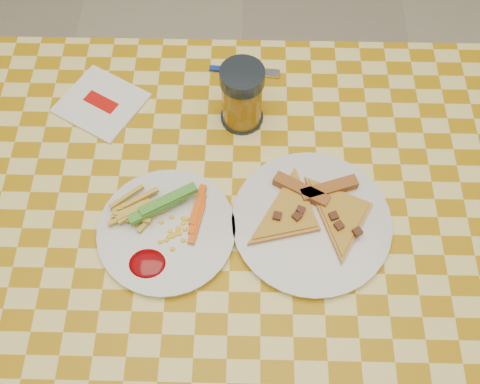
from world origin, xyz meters
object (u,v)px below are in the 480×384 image
object	(u,v)px
plate_left	(167,231)
plate_right	(311,222)
table	(231,248)
drink_glass	(242,97)

from	to	relation	value
plate_left	plate_right	bearing A→B (deg)	5.08
table	plate_right	size ratio (longest dim) A/B	4.79
plate_left	drink_glass	xyz separation A→B (m)	(0.12, 0.24, 0.06)
plate_right	drink_glass	distance (m)	0.26
table	plate_right	world-z (taller)	plate_right
drink_glass	table	bearing A→B (deg)	-93.61
table	plate_right	distance (m)	0.16
table	plate_left	xyz separation A→B (m)	(-0.11, -0.00, 0.08)
plate_left	plate_right	world-z (taller)	same
table	plate_left	size ratio (longest dim) A/B	5.58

